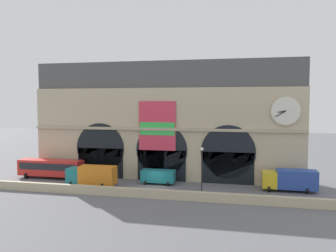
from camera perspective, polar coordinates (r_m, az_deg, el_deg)
The scene contains 8 objects.
ground_plane at distance 50.48m, azimuth -2.43°, elevation -10.55°, with size 200.00×200.00×0.00m, color slate.
quay_parapet_wall at distance 45.59m, azimuth -4.08°, elevation -11.38°, with size 90.00×0.70×1.21m, color #BCAD8C.
station_building at distance 55.84m, azimuth -0.59°, elevation 0.62°, with size 44.61×4.59×19.47m.
bus_west at distance 59.77m, azimuth -19.36°, elevation -6.73°, with size 11.00×3.25×3.10m.
box_truck_midwest at distance 52.45m, azimuth -12.82°, elevation -8.18°, with size 7.50×2.91×3.12m.
van_center at distance 52.67m, azimuth -1.70°, elevation -8.54°, with size 5.20×2.48×2.20m.
box_truck_east at distance 51.44m, azimuth 20.10°, elevation -8.58°, with size 7.50×2.91×3.12m.
street_lamp_quayside at distance 44.03m, azimuth 5.79°, elevation -6.85°, with size 0.44×0.44×6.90m.
Camera 1 is at (12.34, -47.26, 12.73)m, focal length 35.72 mm.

